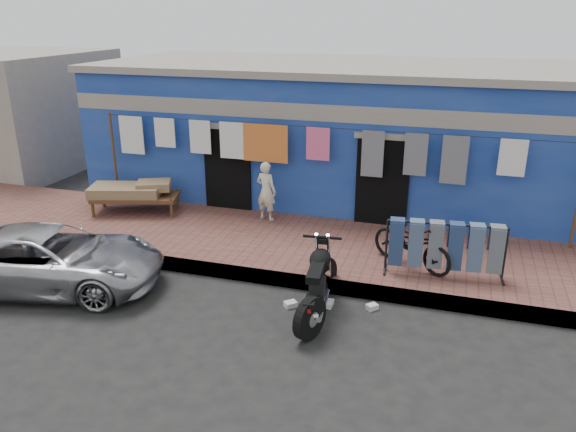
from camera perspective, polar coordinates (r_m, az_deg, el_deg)
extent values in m
plane|color=black|center=(8.69, -3.99, -11.54)|extent=(80.00, 80.00, 0.00)
cube|color=brown|center=(11.16, 1.52, -3.25)|extent=(28.00, 3.00, 0.25)
cube|color=gray|center=(9.90, -0.78, -6.44)|extent=(28.00, 0.10, 0.25)
cube|color=navy|center=(14.44, 5.95, 8.25)|extent=(12.00, 5.00, 3.20)
cube|color=#9E9384|center=(11.92, 3.71, 10.43)|extent=(12.00, 0.14, 0.35)
cube|color=#9E9384|center=(14.19, 6.20, 14.90)|extent=(12.20, 5.20, 0.16)
cube|color=black|center=(12.87, -6.11, 4.23)|extent=(1.10, 0.10, 2.10)
cube|color=black|center=(11.96, 9.52, 2.83)|extent=(1.10, 0.10, 2.10)
cylinder|color=brown|center=(13.94, -17.24, 5.74)|extent=(0.06, 0.06, 2.10)
cylinder|color=black|center=(11.67, 3.31, 8.98)|extent=(10.00, 0.01, 0.01)
cube|color=silver|center=(13.53, -15.60, 7.93)|extent=(0.60, 0.02, 0.88)
cube|color=silver|center=(13.06, -12.41, 8.27)|extent=(0.50, 0.02, 0.66)
cube|color=silver|center=(12.67, -8.92, 7.94)|extent=(0.50, 0.02, 0.75)
cube|color=silver|center=(12.37, -5.75, 7.65)|extent=(0.55, 0.02, 0.81)
cube|color=#CC4C26|center=(12.10, -2.31, 7.40)|extent=(1.00, 0.02, 0.82)
cube|color=#E25989|center=(11.75, 3.06, 7.33)|extent=(0.50, 0.02, 0.69)
cube|color=slate|center=(11.57, 8.58, 6.26)|extent=(0.45, 0.02, 0.96)
cube|color=slate|center=(11.46, 12.84, 6.11)|extent=(0.45, 0.02, 0.86)
cube|color=slate|center=(11.45, 16.55, 5.47)|extent=(0.50, 0.02, 0.97)
cube|color=silver|center=(11.46, 21.85, 5.52)|extent=(0.50, 0.02, 0.72)
imported|color=#AFAFB4|center=(10.52, -23.05, -3.94)|extent=(4.22, 2.63, 1.10)
imported|color=beige|center=(12.11, -2.23, 2.55)|extent=(0.53, 0.42, 1.29)
imported|color=black|center=(10.14, 12.52, -2.22)|extent=(1.70, 1.35, 1.06)
cube|color=silver|center=(9.29, 0.26, -8.94)|extent=(0.24, 0.24, 0.09)
cube|color=silver|center=(9.31, 8.53, -9.11)|extent=(0.21, 0.22, 0.09)
cube|color=silver|center=(9.32, 4.02, -8.86)|extent=(0.18, 0.22, 0.09)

